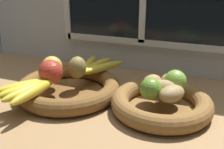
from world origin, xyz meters
TOP-DOWN VIEW (x-y plane):
  - ground_plane at (0.00, 0.00)cm, footprint 140.00×90.00cm
  - fruit_bowl_left at (-16.31, -1.82)cm, footprint 33.63×33.63cm
  - fruit_bowl_right at (14.11, -1.82)cm, footprint 29.23×29.23cm
  - apple_red_front at (-19.67, -6.01)cm, footprint 7.60×7.60cm
  - apple_golden_left at (-22.57, -0.82)cm, footprint 6.89×6.89cm
  - pear_brown at (-14.09, 0.84)cm, footprint 6.26×6.93cm
  - banana_bunch_front at (-21.55, -14.27)cm, footprint 13.78×19.88cm
  - banana_bunch_back at (-11.95, 10.17)cm, footprint 14.71×19.62cm
  - potato_back at (16.06, 2.46)cm, footprint 8.71×8.03cm
  - potato_small at (17.23, -4.94)cm, footprint 8.88×9.78cm
  - potato_oblong at (10.60, 0.91)cm, footprint 7.37×7.69cm
  - potato_large at (14.11, -1.82)cm, footprint 9.21×6.40cm
  - lime_near at (11.59, -5.60)cm, footprint 6.02×6.02cm
  - lime_far at (17.05, 1.96)cm, footprint 6.41×6.41cm

SIDE VIEW (x-z plane):
  - ground_plane at x=0.00cm, z-range -3.00..0.00cm
  - fruit_bowl_left at x=-16.31cm, z-range -0.18..5.07cm
  - fruit_bowl_right at x=14.11cm, z-range -0.17..5.08cm
  - banana_bunch_back at x=-11.95cm, z-range 5.24..7.87cm
  - banana_bunch_front at x=-21.55cm, z-range 5.24..8.29cm
  - potato_large at x=14.11cm, z-range 5.24..9.66cm
  - potato_small at x=17.23cm, z-range 5.24..9.66cm
  - potato_oblong at x=10.60cm, z-range 5.24..9.71cm
  - potato_back at x=16.06cm, z-range 5.24..10.25cm
  - lime_near at x=11.59cm, z-range 5.24..11.27cm
  - lime_far at x=17.05cm, z-range 5.24..11.66cm
  - apple_golden_left at x=-22.57cm, z-range 5.24..12.13cm
  - pear_brown at x=-14.09cm, z-range 5.24..12.52cm
  - apple_red_front at x=-19.67cm, z-range 5.24..12.85cm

